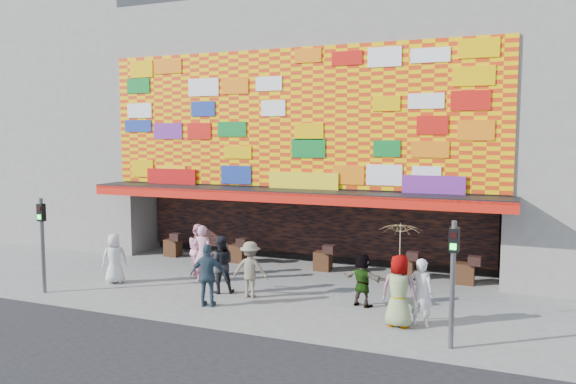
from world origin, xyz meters
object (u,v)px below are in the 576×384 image
object	(u,v)px
signal_left	(42,234)
ped_f	(363,280)
signal_right	(453,270)
ped_a	(115,258)
ped_d	(250,269)
ped_e	(208,275)
ped_h	(421,292)
parasol	(400,243)
ped_c	(220,264)
ped_i	(199,250)
ped_g	(399,291)
ped_b	(203,253)

from	to	relation	value
signal_left	ped_f	size ratio (longest dim) A/B	1.95
signal_right	ped_a	size ratio (longest dim) A/B	1.79
signal_left	ped_d	distance (m)	6.64
ped_e	ped_h	distance (m)	5.99
ped_f	parasol	size ratio (longest dim) A/B	0.79
ped_c	ped_d	distance (m)	1.09
ped_f	ped_i	distance (m)	6.42
ped_d	ped_g	xyz separation A→B (m)	(4.73, -0.98, 0.09)
ped_c	ped_f	distance (m)	4.51
ped_a	ped_f	xyz separation A→B (m)	(8.36, 0.64, -0.07)
ped_c	ped_h	xyz separation A→B (m)	(6.33, -0.80, -0.01)
signal_left	parasol	world-z (taller)	signal_left
ped_i	ped_e	bearing A→B (deg)	165.40
signal_left	parasol	xyz separation A→B (m)	(10.98, 1.04, 0.35)
ped_h	parasol	xyz separation A→B (m)	(-0.52, -0.26, 1.31)
ped_e	ped_h	bearing A→B (deg)	170.96
ped_b	ped_g	bearing A→B (deg)	159.43
ped_b	ped_c	distance (m)	1.60
signal_right	ped_f	world-z (taller)	signal_right
signal_left	ped_a	world-z (taller)	signal_left
ped_f	parasol	xyz separation A→B (m)	(1.32, -1.38, 1.44)
ped_i	parasol	size ratio (longest dim) A/B	0.94
ped_e	signal_left	bearing A→B (deg)	-7.53
ped_c	ped_h	distance (m)	6.38
ped_e	ped_d	bearing A→B (deg)	-133.26
signal_right	signal_left	bearing A→B (deg)	180.00
signal_right	ped_i	bearing A→B (deg)	157.49
ped_e	signal_right	bearing A→B (deg)	159.46
ped_b	ped_f	size ratio (longest dim) A/B	1.25
ped_d	ped_g	size ratio (longest dim) A/B	0.91
ped_i	ped_f	bearing A→B (deg)	-151.78
ped_e	ped_i	xyz separation A→B (m)	(-2.15, 3.04, 0.01)
signal_right	ped_e	size ratio (longest dim) A/B	1.64
parasol	ped_h	bearing A→B (deg)	26.23
ped_f	signal_left	bearing A→B (deg)	31.19
ped_h	ped_b	bearing A→B (deg)	-5.06
ped_g	ped_i	size ratio (longest dim) A/B	1.03
ped_e	ped_g	xyz separation A→B (m)	(5.45, 0.34, 0.04)
ped_c	signal_left	bearing A→B (deg)	-7.40
signal_left	ped_i	distance (m)	5.13
ped_c	ped_e	world-z (taller)	ped_e
ped_h	ped_a	bearing A→B (deg)	5.67
ped_b	ped_d	world-z (taller)	ped_b
signal_right	parasol	xyz separation A→B (m)	(-1.42, 1.04, 0.35)
ped_h	signal_left	bearing A→B (deg)	14.79
signal_right	ped_g	distance (m)	1.98
signal_right	ped_f	bearing A→B (deg)	138.60
ped_h	ped_d	bearing A→B (deg)	0.56
ped_f	ped_h	world-z (taller)	ped_h
ped_a	parasol	distance (m)	9.80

